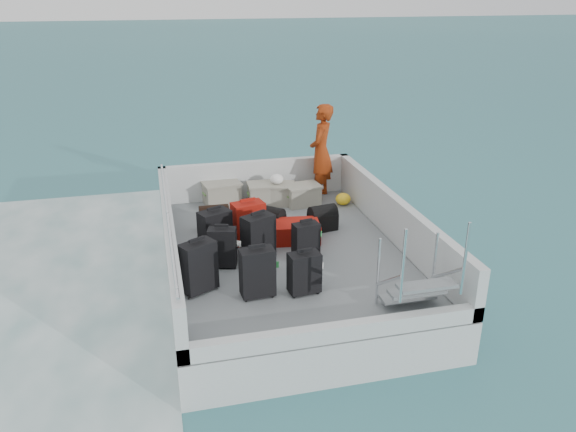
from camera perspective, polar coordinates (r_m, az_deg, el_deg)
name	(u,v)px	position (r m, az deg, el deg)	size (l,w,h in m)	color
ground	(287,285)	(8.84, -0.10, -7.04)	(160.00, 160.00, 0.00)	#1D5A66
ferry_hull	(287,268)	(8.70, -0.10, -5.31)	(3.60, 5.00, 0.60)	silver
deck	(287,250)	(8.56, -0.10, -3.47)	(3.30, 4.70, 0.02)	gray
deck_fittings	(315,233)	(8.21, 2.78, -1.76)	(3.60, 5.00, 0.90)	silver
suitcase_0	(199,267)	(7.36, -9.07, -5.18)	(0.45, 0.25, 0.70)	black
suitcase_1	(223,248)	(7.98, -6.67, -3.23)	(0.39, 0.22, 0.59)	black
suitcase_2	(215,232)	(8.42, -7.40, -1.61)	(0.46, 0.27, 0.66)	black
suitcase_3	(257,273)	(7.18, -3.13, -5.82)	(0.43, 0.25, 0.66)	black
suitcase_4	(258,237)	(8.16, -3.04, -2.17)	(0.46, 0.27, 0.67)	black
suitcase_5	(248,223)	(8.66, -4.05, -0.73)	(0.48, 0.29, 0.67)	maroon
suitcase_6	(304,274)	(7.27, 1.66, -5.86)	(0.40, 0.24, 0.56)	black
suitcase_7	(306,240)	(8.22, 1.83, -2.50)	(0.38, 0.22, 0.53)	black
suitcase_8	(295,231)	(8.80, 0.69, -1.57)	(0.50, 0.76, 0.30)	maroon
duffel_0	(214,220)	(9.28, -7.48, -0.41)	(0.48, 0.30, 0.32)	black
duffel_1	(270,222)	(9.15, -1.82, -0.57)	(0.44, 0.30, 0.32)	black
duffel_2	(323,220)	(9.22, 3.54, -0.42)	(0.44, 0.30, 0.32)	black
crate_0	(222,194)	(10.38, -6.74, 2.27)	(0.63, 0.43, 0.38)	gray
crate_1	(266,194)	(10.29, -2.29, 2.20)	(0.60, 0.42, 0.36)	gray
crate_2	(277,195)	(10.30, -1.14, 2.19)	(0.59, 0.41, 0.36)	gray
crate_3	(303,196)	(10.24, 1.49, 2.08)	(0.59, 0.40, 0.35)	gray
yellow_bag	(343,199)	(10.32, 5.62, 1.74)	(0.28, 0.26, 0.22)	yellow
white_bag	(277,181)	(10.21, -1.15, 3.61)	(0.24, 0.24, 0.18)	white
passenger	(321,152)	(10.46, 3.38, 6.54)	(0.65, 0.42, 1.77)	#C84012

